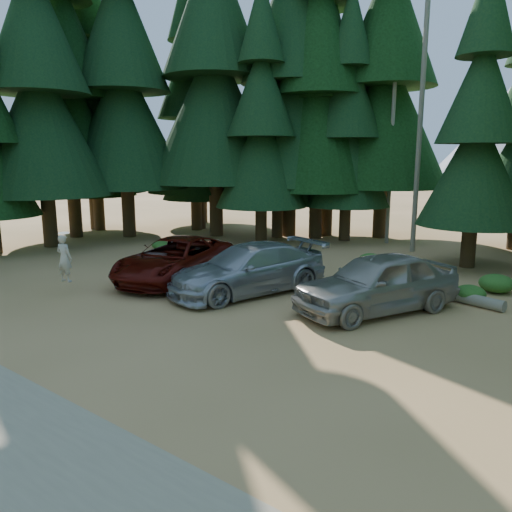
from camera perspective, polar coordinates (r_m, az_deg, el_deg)
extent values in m
plane|color=#9C7742|center=(14.33, -6.87, -7.75)|extent=(160.00, 160.00, 0.00)
cylinder|color=gray|center=(25.67, 18.23, 13.79)|extent=(0.24, 0.24, 12.00)
cylinder|color=gray|center=(27.77, 15.21, 11.67)|extent=(0.20, 0.20, 10.00)
imported|color=#510C06|center=(19.24, -9.18, -0.37)|extent=(4.06, 6.29, 1.61)
imported|color=#ADAFB5|center=(17.22, -0.90, -1.49)|extent=(3.96, 6.24, 1.68)
imported|color=#A8A196|center=(15.56, 13.67, -2.98)|extent=(4.18, 5.72, 1.81)
imported|color=beige|center=(18.27, -21.06, -0.23)|extent=(0.68, 0.53, 1.66)
cylinder|color=white|center=(18.16, -21.12, 2.47)|extent=(0.36, 0.36, 0.04)
cylinder|color=gray|center=(22.37, 0.48, -0.24)|extent=(4.79, 1.10, 0.34)
cylinder|color=gray|center=(21.26, 3.64, -0.98)|extent=(2.99, 1.73, 0.27)
cylinder|color=gray|center=(18.23, 18.36, -3.49)|extent=(5.65, 1.65, 0.37)
ellipsoid|color=#29611D|center=(22.66, -7.17, 0.04)|extent=(0.92, 0.92, 0.51)
ellipsoid|color=#29611D|center=(22.15, 0.25, -0.21)|extent=(0.81, 0.81, 0.45)
ellipsoid|color=#29611D|center=(21.98, 12.95, -0.45)|extent=(1.03, 1.03, 0.56)
ellipsoid|color=#29611D|center=(19.21, 15.92, -2.22)|extent=(1.10, 1.10, 0.60)
ellipsoid|color=#29611D|center=(19.29, 25.77, -2.83)|extent=(1.16, 1.16, 0.64)
ellipsoid|color=#29611D|center=(17.72, 23.25, -3.95)|extent=(1.00, 1.00, 0.55)
ellipsoid|color=#29611D|center=(25.75, -10.90, 1.24)|extent=(0.84, 0.84, 0.46)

